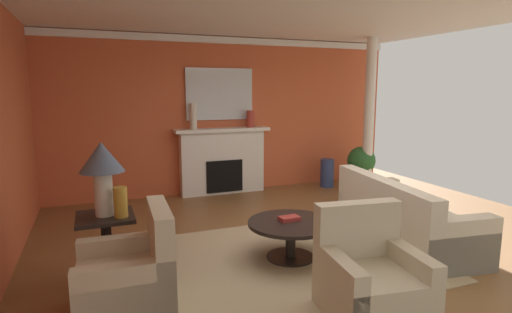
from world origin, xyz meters
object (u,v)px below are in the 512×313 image
Objects in this scene: fireplace at (222,163)px; table_lamp at (102,164)px; armchair_near_window at (130,280)px; vase_on_side_table at (121,202)px; sofa at (403,220)px; coffee_table at (291,231)px; mantel_mirror at (220,94)px; vase_mantel_right at (250,119)px; vase_tall_corner at (327,173)px; armchair_facing_fireplace at (371,282)px; potted_plant at (361,163)px; vase_mantel_left at (193,116)px; side_table at (107,243)px.

table_lamp is at bearing -125.52° from fireplace.
vase_on_side_table is at bearing 90.99° from armchair_near_window.
fireplace reaches higher than sofa.
armchair_near_window reaches higher than coffee_table.
mantel_mirror is at bearing 62.71° from armchair_near_window.
vase_mantel_right is (0.55, -0.05, 0.82)m from fireplace.
sofa reaches higher than vase_tall_corner.
potted_plant is (2.80, 4.01, 0.19)m from armchair_facing_fireplace.
vase_mantel_left reaches higher than vase_on_side_table.
vase_on_side_table is at bearing -121.65° from mantel_mirror.
side_table is at bearing -132.26° from vase_mantel_right.
vase_tall_corner is (2.12, -0.42, -1.59)m from mantel_mirror.
armchair_near_window is (-2.02, -3.92, -1.57)m from mantel_mirror.
fireplace is 3.81m from table_lamp.
vase_on_side_table reaches higher than armchair_facing_fireplace.
fireplace is 1.89× the size of armchair_near_window.
mantel_mirror is 0.74m from vase_mantel_right.
vase_on_side_table is at bearing 177.42° from coffee_table.
mantel_mirror is 4.68m from armchair_near_window.
armchair_facing_fireplace is at bearing -36.56° from side_table.
side_table is at bearing 174.20° from coffee_table.
vase_mantel_left reaches higher than potted_plant.
vase_mantel_left is at bearing 68.57° from armchair_near_window.
mantel_mirror reaches higher than vase_tall_corner.
vase_tall_corner is at bearing 52.17° from coffee_table.
sofa is at bearing 7.76° from armchair_near_window.
vase_on_side_table is at bearing -38.66° from table_lamp.
mantel_mirror is at bearing 55.52° from side_table.
armchair_near_window is at bearing -163.75° from coffee_table.
vase_mantel_right is at bearing 77.23° from coffee_table.
vase_mantel_left reaches higher than side_table.
sofa is 2.93× the size of table_lamp.
potted_plant is (4.90, 2.45, 0.09)m from side_table.
armchair_facing_fireplace is 3.10× the size of vase_on_side_table.
vase_tall_corner is (2.20, 4.31, -0.02)m from armchair_facing_fireplace.
armchair_near_window is 1.36× the size of side_table.
vase_tall_corner is (4.14, 3.50, -0.02)m from armchair_near_window.
vase_tall_corner is (2.30, 2.96, -0.05)m from coffee_table.
side_table is (-2.18, -3.05, -0.19)m from fireplace.
vase_mantel_right is (2.58, 3.12, 0.55)m from vase_on_side_table.
side_table is (-2.18, -3.17, -1.47)m from mantel_mirror.
table_lamp reaches higher than sofa.
mantel_mirror is 4.02× the size of vase_mantel_right.
coffee_table is at bearing -83.37° from vase_mantel_left.
table_lamp reaches higher than potted_plant.
vase_mantel_right reaches higher than sofa.
fireplace is 3.27m from coffee_table.
armchair_near_window is 0.76m from side_table.
vase_mantel_left is 0.83× the size of vase_tall_corner.
vase_mantel_right reaches higher than vase_on_side_table.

